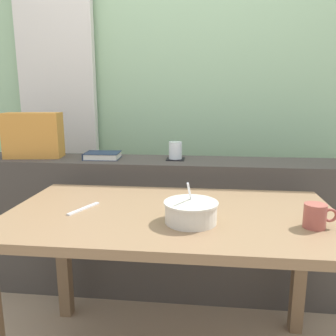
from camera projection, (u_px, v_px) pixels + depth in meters
name	position (u px, v px, depth m)	size (l,w,h in m)	color
outdoor_backdrop	(180.00, 61.00, 2.45)	(4.80, 0.08, 2.80)	#9EC699
curtain_left_panel	(57.00, 82.00, 2.48)	(0.56, 0.06, 2.50)	silver
dark_console_ledge	(171.00, 227.00, 2.02)	(2.80, 0.32, 0.80)	#423D38
breakfast_table	(171.00, 236.00, 1.37)	(1.29, 0.71, 0.71)	brown
coaster_square	(175.00, 159.00, 1.95)	(0.10, 0.10, 0.01)	black
juice_glass	(175.00, 151.00, 1.94)	(0.07, 0.07, 0.10)	white
closed_book	(102.00, 155.00, 1.97)	(0.20, 0.16, 0.04)	#1E2D47
throw_pillow	(33.00, 135.00, 1.99)	(0.32, 0.14, 0.26)	#D18938
soup_bowl	(191.00, 212.00, 1.23)	(0.20, 0.20, 0.15)	beige
fork_utensil	(84.00, 209.00, 1.37)	(0.02, 0.17, 0.01)	silver
ceramic_mug	(316.00, 216.00, 1.18)	(0.11, 0.08, 0.08)	#9E4C42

